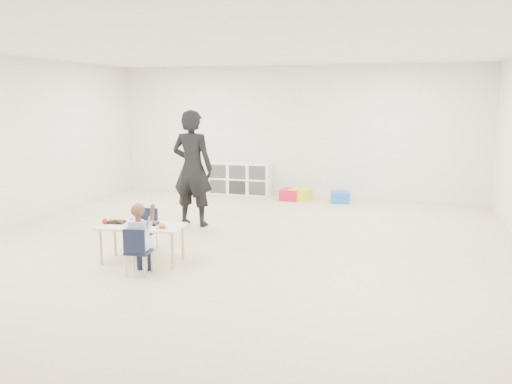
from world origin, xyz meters
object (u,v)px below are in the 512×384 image
(adult, at_px, (192,168))
(table, at_px, (143,243))
(child, at_px, (138,237))
(chair_near, at_px, (139,251))
(cubby_shelf, at_px, (240,179))

(adult, bearing_deg, table, 98.55)
(child, relative_size, adult, 0.48)
(chair_near, relative_size, child, 0.63)
(child, xyz_separation_m, adult, (-0.36, 2.60, 0.50))
(cubby_shelf, distance_m, adult, 3.10)
(chair_near, height_order, cubby_shelf, cubby_shelf)
(cubby_shelf, height_order, adult, adult)
(child, height_order, adult, adult)
(table, xyz_separation_m, adult, (-0.16, 2.12, 0.71))
(table, xyz_separation_m, child, (0.20, -0.47, 0.21))
(table, xyz_separation_m, chair_near, (0.20, -0.47, 0.04))
(cubby_shelf, xyz_separation_m, adult, (0.13, -3.04, 0.61))
(table, distance_m, cubby_shelf, 5.17)
(child, height_order, cubby_shelf, child)
(adult, bearing_deg, chair_near, 102.04)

